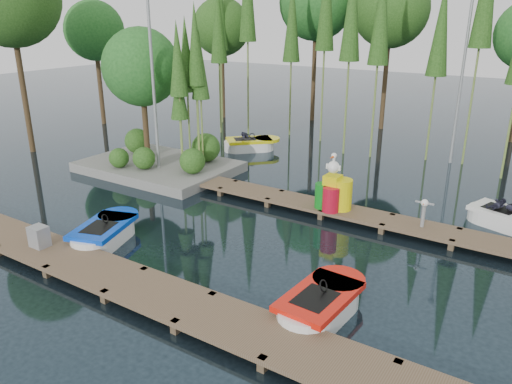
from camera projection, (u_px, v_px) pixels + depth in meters
The scene contains 15 objects.
ground_plane at pixel (234, 227), 15.58m from camera, with size 90.00×90.00×0.00m, color #1C2B35.
near_dock at pixel (125, 281), 11.95m from camera, with size 18.00×1.50×0.50m.
far_dock at pixel (300, 202), 16.96m from camera, with size 15.00×1.20×0.50m.
island at pixel (154, 94), 20.32m from camera, with size 6.20×4.20×6.75m.
tree_screen at pixel (329, 17), 22.90m from camera, with size 34.42×18.53×10.31m.
lamp_island at pixel (152, 70), 18.92m from camera, with size 0.30×0.30×7.25m.
lamp_rear at pixel (464, 65), 20.76m from camera, with size 0.30×0.30×7.25m.
boat_blue at pixel (105, 233), 14.49m from camera, with size 1.95×2.88×0.89m.
boat_red at pixel (321, 305), 10.94m from camera, with size 1.37×2.75×0.90m.
boat_yellow_far at pixel (250, 144), 24.12m from camera, with size 2.80×2.78×1.36m.
boat_white_far at pixel (506, 219), 15.50m from camera, with size 2.77×1.89×1.20m.
utility_cabinet at pixel (39, 237), 13.50m from camera, with size 0.47×0.40×0.58m, color gray.
yellow_barrel at pixel (342, 194), 16.01m from camera, with size 0.67×0.67×1.01m, color yellow.
drum_cluster at pixel (332, 193), 16.01m from camera, with size 1.08×0.99×1.86m.
seagull_post at pixel (424, 208), 14.64m from camera, with size 0.54×0.29×0.87m.
Camera 1 is at (8.36, -11.60, 6.31)m, focal length 35.00 mm.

